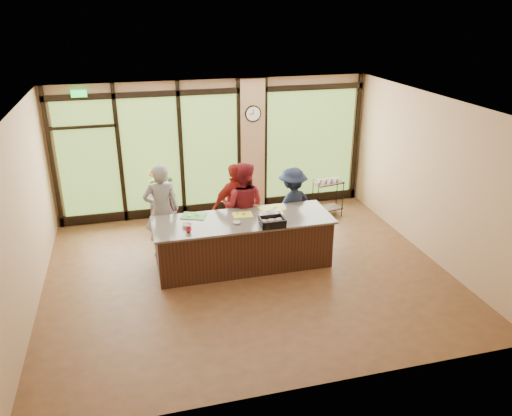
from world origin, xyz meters
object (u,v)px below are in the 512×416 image
cook_left (162,211)px  roasting_pan (272,224)px  bar_cart (328,193)px  island_base (243,243)px  flower_stand (163,211)px  cook_right (292,205)px

cook_left → roasting_pan: cook_left is taller
roasting_pan → bar_cart: roasting_pan is taller
island_base → bar_cart: (2.38, 1.79, 0.09)m
flower_stand → bar_cart: size_ratio=0.94×
roasting_pan → flower_stand: 2.96m
island_base → flower_stand: bearing=123.0°
cook_right → flower_stand: bearing=-47.5°
cook_left → island_base: bearing=149.9°
roasting_pan → bar_cart: 2.97m
cook_right → flower_stand: (-2.45, 1.23, -0.36)m
roasting_pan → flower_stand: (-1.70, 2.36, -0.54)m
cook_left → bar_cart: size_ratio=2.07×
cook_left → roasting_pan: bearing=146.2°
flower_stand → bar_cart: bar_cart is taller
island_base → cook_right: cook_right is taller
cook_left → bar_cart: bearing=-165.2°
roasting_pan → bar_cart: (1.96, 2.20, -0.43)m
roasting_pan → bar_cart: size_ratio=0.48×
island_base → cook_right: (1.17, 0.73, 0.34)m
island_base → cook_right: size_ratio=2.00×
cook_left → flower_stand: (0.10, 1.18, -0.50)m
cook_left → flower_stand: 1.28m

